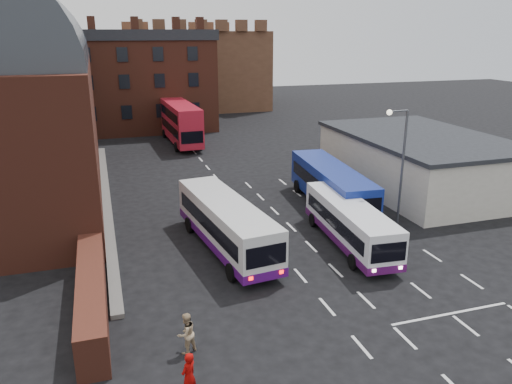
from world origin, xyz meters
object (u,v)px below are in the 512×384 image
object	(u,v)px
bus_white_outbound	(226,222)
street_lamp	(400,158)
bus_red_double	(181,123)
pedestrian_beige	(186,333)
pedestrian_red	(189,376)
bus_white_inbound	(350,221)
bus_blue	(331,184)

from	to	relation	value
bus_white_outbound	street_lamp	size ratio (longest dim) A/B	1.42
bus_red_double	pedestrian_beige	size ratio (longest dim) A/B	6.67
pedestrian_red	pedestrian_beige	bearing A→B (deg)	-138.15
pedestrian_red	bus_white_inbound	bearing A→B (deg)	-178.59
pedestrian_beige	bus_red_double	bearing A→B (deg)	-128.13
bus_white_outbound	bus_blue	xyz separation A→B (m)	(8.80, 4.63, 0.06)
bus_white_inbound	bus_red_double	bearing A→B (deg)	-76.94
pedestrian_red	bus_white_outbound	bearing A→B (deg)	-150.32
bus_white_outbound	bus_red_double	size ratio (longest dim) A/B	0.95
bus_blue	bus_white_inbound	bearing A→B (deg)	78.64
bus_red_double	pedestrian_red	xyz separation A→B (m)	(-6.50, -40.40, -1.49)
bus_white_outbound	bus_white_inbound	world-z (taller)	bus_white_outbound
bus_white_inbound	bus_blue	bearing A→B (deg)	-101.96
bus_white_inbound	pedestrian_beige	distance (m)	13.18
bus_blue	bus_red_double	size ratio (longest dim) A/B	0.99
bus_blue	street_lamp	size ratio (longest dim) A/B	1.46
bus_white_outbound	bus_white_inbound	distance (m)	7.19
bus_blue	pedestrian_red	size ratio (longest dim) A/B	6.19
bus_red_double	pedestrian_red	distance (m)	40.95
bus_white_outbound	pedestrian_red	xyz separation A→B (m)	(-4.28, -11.59, -0.80)
bus_red_double	pedestrian_beige	xyz separation A→B (m)	(-6.13, -37.79, -1.54)
street_lamp	pedestrian_beige	bearing A→B (deg)	-148.88
bus_blue	bus_red_double	world-z (taller)	bus_red_double
bus_white_inbound	bus_blue	size ratio (longest dim) A/B	0.85
bus_white_outbound	street_lamp	distance (m)	11.51
bus_red_double	street_lamp	bearing A→B (deg)	105.43
bus_blue	bus_red_double	xyz separation A→B (m)	(-6.59, 24.18, 0.62)
bus_blue	bus_white_outbound	bearing A→B (deg)	32.45
bus_white_inbound	pedestrian_red	xyz separation A→B (m)	(-11.28, -9.97, -0.61)
street_lamp	bus_blue	bearing A→B (deg)	117.30
pedestrian_beige	bus_blue	bearing A→B (deg)	-161.97
street_lamp	pedestrian_red	world-z (taller)	street_lamp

